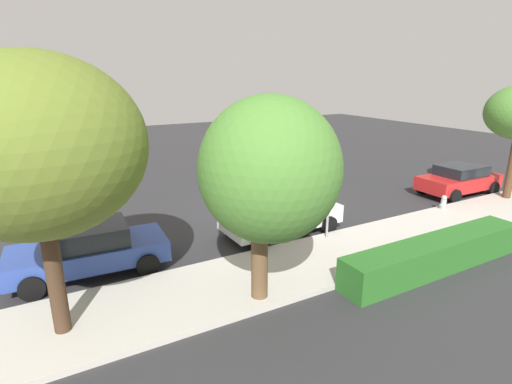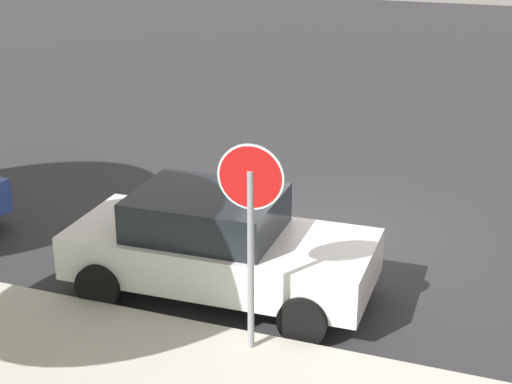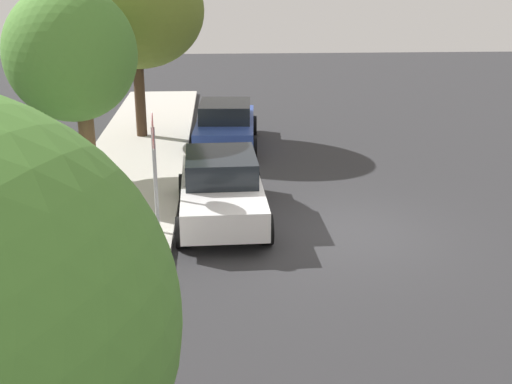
# 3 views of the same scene
# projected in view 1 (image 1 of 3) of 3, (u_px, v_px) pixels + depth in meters

# --- Properties ---
(ground_plane) EXTENTS (60.00, 60.00, 0.00)m
(ground_plane) POSITION_uv_depth(u_px,v_px,m) (264.00, 208.00, 16.87)
(ground_plane) COLOR #2D2D30
(sidewalk_curb) EXTENTS (32.00, 2.94, 0.14)m
(sidewalk_curb) POSITION_uv_depth(u_px,v_px,m) (347.00, 252.00, 12.53)
(sidewalk_curb) COLOR beige
(sidewalk_curb) RESTS_ON ground_plane
(stop_sign) EXTENTS (0.77, 0.09, 2.71)m
(stop_sign) POSITION_uv_depth(u_px,v_px,m) (329.00, 188.00, 13.02)
(stop_sign) COLOR gray
(stop_sign) RESTS_ON ground_plane
(parked_car_white) EXTENTS (4.25, 2.09, 1.49)m
(parked_car_white) POSITION_uv_depth(u_px,v_px,m) (280.00, 213.00, 14.00)
(parked_car_white) COLOR white
(parked_car_white) RESTS_ON ground_plane
(parked_car_blue) EXTENTS (4.31, 2.17, 1.43)m
(parked_car_blue) POSITION_uv_depth(u_px,v_px,m) (90.00, 249.00, 11.23)
(parked_car_blue) COLOR #2D479E
(parked_car_blue) RESTS_ON ground_plane
(parked_car_red) EXTENTS (4.03, 2.04, 1.39)m
(parked_car_red) POSITION_uv_depth(u_px,v_px,m) (459.00, 179.00, 18.59)
(parked_car_red) COLOR red
(parked_car_red) RESTS_ON ground_plane
(street_tree_mid_block) EXTENTS (3.25, 3.25, 5.07)m
(street_tree_mid_block) POSITION_uv_depth(u_px,v_px,m) (270.00, 171.00, 8.97)
(street_tree_mid_block) COLOR brown
(street_tree_mid_block) RESTS_ON ground_plane
(street_tree_far) EXTENTS (4.15, 4.15, 5.92)m
(street_tree_far) POSITION_uv_depth(u_px,v_px,m) (37.00, 147.00, 7.60)
(street_tree_far) COLOR #422D1E
(street_tree_far) RESTS_ON ground_plane
(fire_hydrant) EXTENTS (0.30, 0.22, 0.72)m
(fire_hydrant) POSITION_uv_depth(u_px,v_px,m) (443.00, 204.00, 16.30)
(fire_hydrant) COLOR #A5A5A8
(fire_hydrant) RESTS_ON ground_plane
(front_yard_hedge) EXTENTS (6.56, 0.98, 0.93)m
(front_yard_hedge) POSITION_uv_depth(u_px,v_px,m) (436.00, 254.00, 11.49)
(front_yard_hedge) COLOR #286623
(front_yard_hedge) RESTS_ON ground_plane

